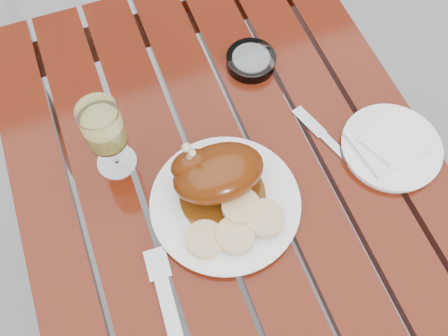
% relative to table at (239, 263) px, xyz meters
% --- Properties ---
extents(ground, '(60.00, 60.00, 0.00)m').
position_rel_table_xyz_m(ground, '(0.00, 0.00, -0.38)').
color(ground, slate).
rests_on(ground, ground).
extents(table, '(0.80, 1.20, 0.75)m').
position_rel_table_xyz_m(table, '(0.00, 0.00, 0.00)').
color(table, '#641C0B').
rests_on(table, ground).
extents(dinner_plate, '(0.31, 0.31, 0.02)m').
position_rel_table_xyz_m(dinner_plate, '(-0.03, 0.01, 0.38)').
color(dinner_plate, white).
rests_on(dinner_plate, table).
extents(roast_duck, '(0.17, 0.16, 0.12)m').
position_rel_table_xyz_m(roast_duck, '(-0.04, 0.05, 0.44)').
color(roast_duck, '#592B0A').
rests_on(roast_duck, dinner_plate).
extents(bread_dumplings, '(0.18, 0.11, 0.03)m').
position_rel_table_xyz_m(bread_dumplings, '(-0.03, -0.04, 0.41)').
color(bread_dumplings, '#E0C588').
rests_on(bread_dumplings, dinner_plate).
extents(wine_glass, '(0.08, 0.08, 0.18)m').
position_rel_table_xyz_m(wine_glass, '(-0.20, 0.17, 0.46)').
color(wine_glass, '#CDC85D').
rests_on(wine_glass, table).
extents(side_plate, '(0.23, 0.23, 0.02)m').
position_rel_table_xyz_m(side_plate, '(0.31, 0.01, 0.38)').
color(side_plate, white).
rests_on(side_plate, table).
extents(napkin, '(0.14, 0.13, 0.01)m').
position_rel_table_xyz_m(napkin, '(0.30, 0.02, 0.40)').
color(napkin, white).
rests_on(napkin, side_plate).
extents(ashtray, '(0.12, 0.12, 0.03)m').
position_rel_table_xyz_m(ashtray, '(0.13, 0.30, 0.39)').
color(ashtray, '#B2B7BC').
rests_on(ashtray, table).
extents(fork, '(0.04, 0.20, 0.01)m').
position_rel_table_xyz_m(fork, '(-0.19, -0.14, 0.38)').
color(fork, gray).
rests_on(fork, table).
extents(knife, '(0.07, 0.18, 0.01)m').
position_rel_table_xyz_m(knife, '(0.21, 0.05, 0.38)').
color(knife, gray).
rests_on(knife, table).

